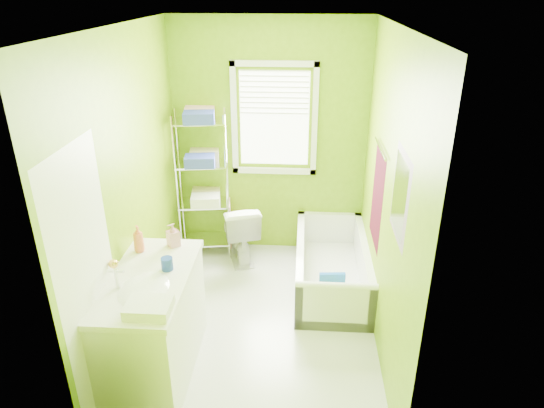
# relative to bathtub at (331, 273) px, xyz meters

# --- Properties ---
(ground) EXTENTS (2.90, 2.90, 0.00)m
(ground) POSITION_rel_bathtub_xyz_m (-0.69, -0.64, -0.16)
(ground) COLOR silver
(ground) RESTS_ON ground
(room_envelope) EXTENTS (2.14, 2.94, 2.62)m
(room_envelope) POSITION_rel_bathtub_xyz_m (-0.69, -0.64, 1.39)
(room_envelope) COLOR #689107
(room_envelope) RESTS_ON ground
(window) EXTENTS (0.92, 0.05, 1.22)m
(window) POSITION_rel_bathtub_xyz_m (-0.64, 0.78, 1.46)
(window) COLOR white
(window) RESTS_ON ground
(door) EXTENTS (0.09, 0.80, 2.00)m
(door) POSITION_rel_bathtub_xyz_m (-1.73, -1.64, 0.84)
(door) COLOR white
(door) RESTS_ON ground
(right_wall_decor) EXTENTS (0.04, 1.48, 1.17)m
(right_wall_decor) POSITION_rel_bathtub_xyz_m (0.35, -0.66, 1.16)
(right_wall_decor) COLOR #440716
(right_wall_decor) RESTS_ON ground
(bathtub) EXTENTS (0.72, 1.54, 0.50)m
(bathtub) POSITION_rel_bathtub_xyz_m (0.00, 0.00, 0.00)
(bathtub) COLOR white
(bathtub) RESTS_ON ground
(toilet) EXTENTS (0.57, 0.76, 0.69)m
(toilet) POSITION_rel_bathtub_xyz_m (-1.01, 0.50, 0.19)
(toilet) COLOR white
(toilet) RESTS_ON ground
(vanity) EXTENTS (0.60, 1.18, 1.11)m
(vanity) POSITION_rel_bathtub_xyz_m (-1.45, -1.30, 0.31)
(vanity) COLOR white
(vanity) RESTS_ON ground
(wire_shelf_unit) EXTENTS (0.60, 0.49, 1.68)m
(wire_shelf_unit) POSITION_rel_bathtub_xyz_m (-1.39, 0.63, 0.87)
(wire_shelf_unit) COLOR silver
(wire_shelf_unit) RESTS_ON ground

